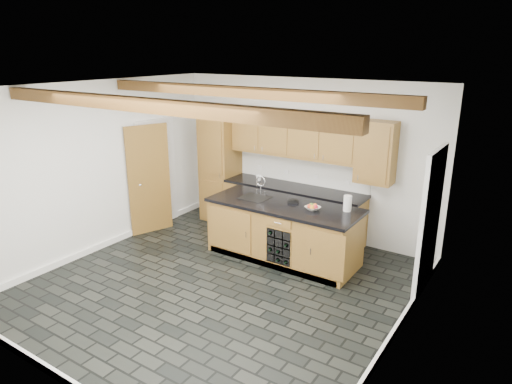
{
  "coord_description": "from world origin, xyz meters",
  "views": [
    {
      "loc": [
        3.68,
        -4.62,
        3.27
      ],
      "look_at": [
        0.1,
        0.8,
        1.22
      ],
      "focal_mm": 32.0,
      "sensor_mm": 36.0,
      "label": 1
    }
  ],
  "objects_px": {
    "island": "(283,232)",
    "kitchen_scale": "(293,201)",
    "fruit_bowl": "(313,208)",
    "paper_towel": "(348,203)"
  },
  "relations": [
    {
      "from": "island",
      "to": "kitchen_scale",
      "type": "distance_m",
      "value": 0.52
    },
    {
      "from": "fruit_bowl",
      "to": "paper_towel",
      "type": "xyz_separation_m",
      "value": [
        0.46,
        0.24,
        0.09
      ]
    },
    {
      "from": "paper_towel",
      "to": "kitchen_scale",
      "type": "bearing_deg",
      "value": -173.04
    },
    {
      "from": "kitchen_scale",
      "to": "fruit_bowl",
      "type": "xyz_separation_m",
      "value": [
        0.41,
        -0.14,
        0.0
      ]
    },
    {
      "from": "island",
      "to": "kitchen_scale",
      "type": "relative_size",
      "value": 12.32
    },
    {
      "from": "island",
      "to": "kitchen_scale",
      "type": "xyz_separation_m",
      "value": [
        0.09,
        0.15,
        0.49
      ]
    },
    {
      "from": "kitchen_scale",
      "to": "island",
      "type": "bearing_deg",
      "value": -142.61
    },
    {
      "from": "fruit_bowl",
      "to": "island",
      "type": "bearing_deg",
      "value": -178.22
    },
    {
      "from": "island",
      "to": "paper_towel",
      "type": "distance_m",
      "value": 1.15
    },
    {
      "from": "paper_towel",
      "to": "island",
      "type": "bearing_deg",
      "value": -164.78
    }
  ]
}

